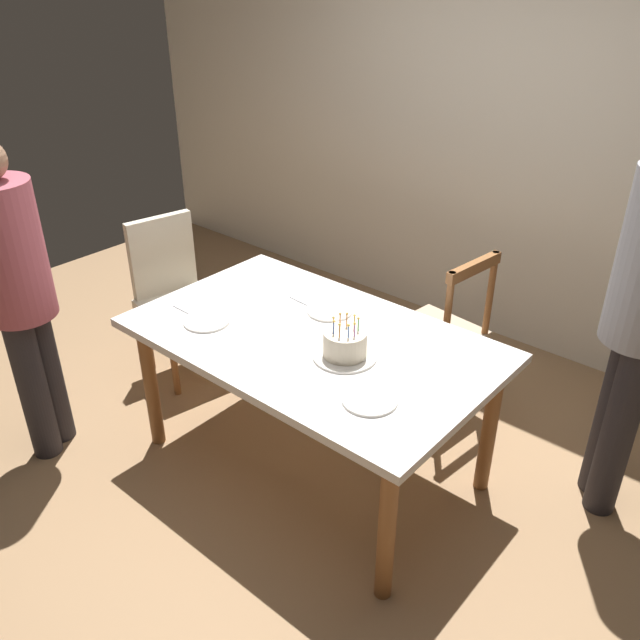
% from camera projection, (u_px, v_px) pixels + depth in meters
% --- Properties ---
extents(ground, '(6.40, 6.40, 0.00)m').
position_uv_depth(ground, '(313.00, 462.00, 3.35)').
color(ground, '#93704C').
extents(back_wall, '(6.40, 0.10, 2.60)m').
position_uv_depth(back_wall, '(514.00, 138.00, 3.94)').
color(back_wall, silver).
rests_on(back_wall, ground).
extents(dining_table, '(1.67, 1.01, 0.75)m').
position_uv_depth(dining_table, '(312.00, 351.00, 3.03)').
color(dining_table, white).
rests_on(dining_table, ground).
extents(birthday_cake, '(0.28, 0.28, 0.19)m').
position_uv_depth(birthday_cake, '(345.00, 345.00, 2.80)').
color(birthday_cake, silver).
rests_on(birthday_cake, dining_table).
extents(plate_near_celebrant, '(0.22, 0.22, 0.01)m').
position_uv_depth(plate_near_celebrant, '(207.00, 321.00, 3.09)').
color(plate_near_celebrant, white).
rests_on(plate_near_celebrant, dining_table).
extents(plate_far_side, '(0.22, 0.22, 0.01)m').
position_uv_depth(plate_far_side, '(330.00, 311.00, 3.18)').
color(plate_far_side, white).
rests_on(plate_far_side, dining_table).
extents(plate_near_guest, '(0.22, 0.22, 0.01)m').
position_uv_depth(plate_near_guest, '(370.00, 400.00, 2.55)').
color(plate_near_guest, white).
rests_on(plate_near_guest, dining_table).
extents(fork_near_celebrant, '(0.18, 0.02, 0.01)m').
position_uv_depth(fork_near_celebrant, '(185.00, 311.00, 3.19)').
color(fork_near_celebrant, silver).
rests_on(fork_near_celebrant, dining_table).
extents(fork_far_side, '(0.18, 0.03, 0.01)m').
position_uv_depth(fork_far_side, '(303.00, 303.00, 3.26)').
color(fork_far_side, silver).
rests_on(fork_far_side, dining_table).
extents(chair_spindle_back, '(0.49, 0.49, 0.95)m').
position_uv_depth(chair_spindle_back, '(439.00, 335.00, 3.56)').
color(chair_spindle_back, tan).
rests_on(chair_spindle_back, ground).
extents(chair_upholstered, '(0.52, 0.52, 0.95)m').
position_uv_depth(chair_upholstered, '(174.00, 289.00, 3.89)').
color(chair_upholstered, beige).
rests_on(chair_upholstered, ground).
extents(person_celebrant, '(0.32, 0.32, 1.60)m').
position_uv_depth(person_celebrant, '(17.00, 289.00, 3.04)').
color(person_celebrant, '#262328').
rests_on(person_celebrant, ground).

